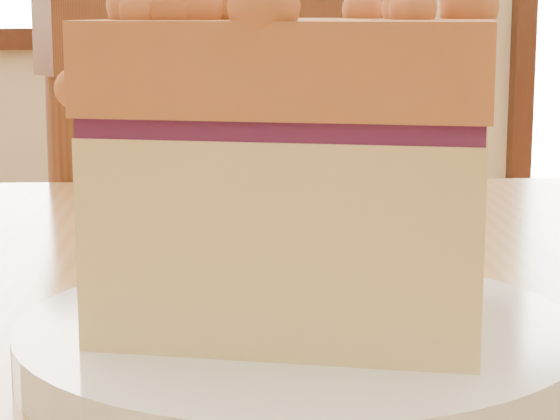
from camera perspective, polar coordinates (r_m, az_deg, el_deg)
name	(u,v)px	position (r m, az deg, el deg)	size (l,w,h in m)	color
plate	(298,344)	(0.40, 0.97, -7.04)	(0.21, 0.21, 0.02)	white
cake_slice	(297,161)	(0.39, 0.92, 2.58)	(0.16, 0.15, 0.13)	#EFC987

